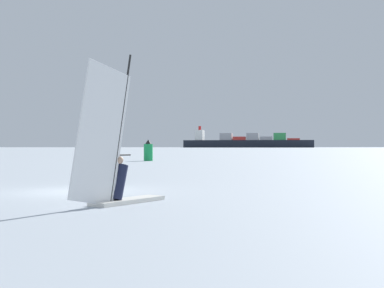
# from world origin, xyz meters

# --- Properties ---
(ground_plane) EXTENTS (4000.00, 4000.00, 0.00)m
(ground_plane) POSITION_xyz_m (0.00, 0.00, 0.00)
(ground_plane) COLOR #9EA8B2
(windsurfer) EXTENTS (1.49, 3.43, 4.33)m
(windsurfer) POSITION_xyz_m (2.98, -3.43, 1.13)
(windsurfer) COLOR white
(windsurfer) RESTS_ON ground_plane
(cargo_ship) EXTENTS (192.66, 46.86, 32.41)m
(cargo_ship) POSITION_xyz_m (-121.62, 722.57, 8.55)
(cargo_ship) COLOR black
(cargo_ship) RESTS_ON ground_plane
(distant_headland) EXTENTS (1094.44, 381.82, 46.14)m
(distant_headland) POSITION_xyz_m (-80.26, 1606.02, 23.07)
(distant_headland) COLOR #4C564C
(distant_headland) RESTS_ON ground_plane
(channel_buoy) EXTENTS (1.01, 1.01, 2.40)m
(channel_buoy) POSITION_xyz_m (-11.54, 36.47, 1.09)
(channel_buoy) COLOR #19994C
(channel_buoy) RESTS_ON ground_plane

